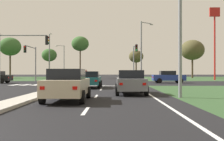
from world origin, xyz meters
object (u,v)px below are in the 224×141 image
car_grey_second (130,82)px  treeline_sixth (192,50)px  treeline_third (49,55)px  street_lamp_third (50,54)px  pedestrian_at_median (86,73)px  traffic_signal_far_left (32,56)px  treeline_second (10,47)px  treeline_fourth (80,44)px  car_beige_third (68,85)px  street_lamp_second (142,48)px  car_teal_near (90,79)px  fastfood_pole_sign (215,28)px  traffic_signal_far_right (135,56)px  traffic_signal_near_left (18,49)px  treeline_fifth (136,57)px  car_blue_fourth (168,77)px  street_lamp_near (184,6)px  street_lamp_fourth (63,59)px

car_grey_second → treeline_sixth: size_ratio=0.49×
treeline_sixth → treeline_third: bearing=-175.9°
street_lamp_third → pedestrian_at_median: 11.97m
traffic_signal_far_left → treeline_second: treeline_second is taller
traffic_signal_far_left → treeline_fourth: bearing=78.2°
car_beige_third → street_lamp_second: bearing=75.1°
car_teal_near → car_grey_second: size_ratio=1.04×
fastfood_pole_sign → treeline_second: (-42.68, 16.40, -1.82)m
treeline_fourth → car_teal_near: bearing=-81.4°
treeline_second → treeline_fourth: treeline_second is taller
fastfood_pole_sign → street_lamp_second: bearing=-142.7°
car_teal_near → fastfood_pole_sign: 31.82m
traffic_signal_far_right → treeline_fourth: (-10.73, 21.51, 3.97)m
car_grey_second → car_beige_third: car_beige_third is taller
traffic_signal_far_left → treeline_sixth: treeline_sixth is taller
car_grey_second → treeline_sixth: bearing=69.2°
car_grey_second → traffic_signal_near_left: 15.83m
treeline_fifth → car_teal_near: bearing=-100.7°
fastfood_pole_sign → car_blue_fourth: bearing=-130.4°
traffic_signal_far_left → treeline_third: bearing=96.8°
car_grey_second → car_teal_near: bearing=115.6°
street_lamp_near → car_teal_near: bearing=123.7°
street_lamp_third → street_lamp_fourth: size_ratio=1.09×
car_grey_second → street_lamp_fourth: (-14.14, 51.28, 3.84)m
traffic_signal_far_right → fastfood_pole_sign: 17.75m
treeline_fifth → treeline_sixth: size_ratio=0.73×
treeline_second → treeline_fifth: treeline_second is taller
street_lamp_second → street_lamp_fourth: size_ratio=1.03×
pedestrian_at_median → treeline_third: treeline_third is taller
traffic_signal_far_left → pedestrian_at_median: 9.70m
fastfood_pole_sign → treeline_third: size_ratio=1.92×
car_blue_fourth → fastfood_pole_sign: bearing=139.6°
car_teal_near → car_beige_third: car_beige_third is taller
street_lamp_fourth → treeline_sixth: (31.44, -5.71, 1.91)m
treeline_second → treeline_third: (10.16, -3.24, -2.24)m
fastfood_pole_sign → treeline_third: bearing=157.9°
street_lamp_second → pedestrian_at_median: bearing=136.7°
fastfood_pole_sign → traffic_signal_near_left: bearing=-145.4°
pedestrian_at_median → treeline_second: size_ratio=0.18×
street_lamp_second → street_lamp_third: 23.18m
pedestrian_at_median → treeline_fourth: 17.37m
traffic_signal_near_left → treeline_fifth: bearing=66.3°
treeline_fourth → treeline_sixth: 26.21m
car_teal_near → street_lamp_second: street_lamp_second is taller
traffic_signal_near_left → fastfood_pole_sign: bearing=34.6°
street_lamp_third → treeline_third: size_ratio=1.34×
street_lamp_second → street_lamp_third: street_lamp_third is taller
treeline_third → treeline_fourth: size_ratio=0.70×
treeline_sixth → traffic_signal_far_right: bearing=-122.9°
car_beige_third → street_lamp_third: street_lamp_third is taller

